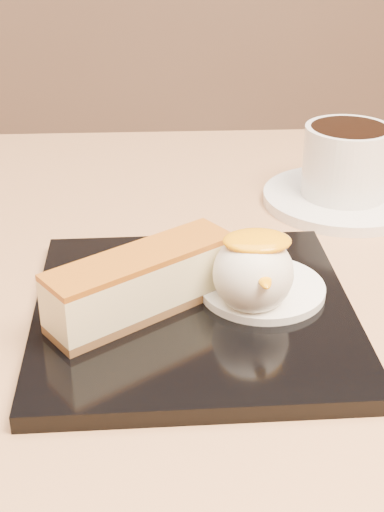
{
  "coord_description": "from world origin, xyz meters",
  "views": [
    {
      "loc": [
        0.03,
        -0.44,
        1.0
      ],
      "look_at": [
        0.05,
        -0.0,
        0.76
      ],
      "focal_mm": 50.0,
      "sensor_mm": 36.0,
      "label": 1
    }
  ],
  "objects": [
    {
      "name": "table",
      "position": [
        0.0,
        0.0,
        0.56
      ],
      "size": [
        0.8,
        0.8,
        0.72
      ],
      "color": "black",
      "rests_on": "ground"
    },
    {
      "name": "mint_sprig",
      "position": [
        0.07,
        0.02,
        0.74
      ],
      "size": [
        0.03,
        0.02,
        0.0
      ],
      "color": "#32892C",
      "rests_on": "cream_smear"
    },
    {
      "name": "cheesecake",
      "position": [
        0.01,
        -0.03,
        0.75
      ],
      "size": [
        0.13,
        0.11,
        0.04
      ],
      "rotation": [
        0.0,
        0.0,
        0.62
      ],
      "color": "brown",
      "rests_on": "dessert_plate"
    },
    {
      "name": "cream_smear",
      "position": [
        0.1,
        -0.01,
        0.73
      ],
      "size": [
        0.09,
        0.09,
        0.01
      ],
      "primitive_type": "cylinder",
      "color": "white",
      "rests_on": "dessert_plate"
    },
    {
      "name": "dessert_plate",
      "position": [
        0.05,
        -0.02,
        0.73
      ],
      "size": [
        0.22,
        0.22,
        0.01
      ],
      "primitive_type": "cube",
      "rotation": [
        0.0,
        0.0,
        0.02
      ],
      "color": "black",
      "rests_on": "table"
    },
    {
      "name": "ice_cream_scoop",
      "position": [
        0.09,
        -0.03,
        0.76
      ],
      "size": [
        0.05,
        0.05,
        0.05
      ],
      "primitive_type": "sphere",
      "color": "white",
      "rests_on": "cream_smear"
    },
    {
      "name": "saucer",
      "position": [
        0.2,
        0.17,
        0.72
      ],
      "size": [
        0.15,
        0.15,
        0.01
      ],
      "primitive_type": "cylinder",
      "color": "white",
      "rests_on": "table"
    },
    {
      "name": "coffee_cup",
      "position": [
        0.2,
        0.17,
        0.76
      ],
      "size": [
        0.11,
        0.08,
        0.07
      ],
      "rotation": [
        0.0,
        0.0,
        0.19
      ],
      "color": "white",
      "rests_on": "saucer"
    },
    {
      "name": "mango_sauce",
      "position": [
        0.09,
        -0.02,
        0.78
      ],
      "size": [
        0.05,
        0.04,
        0.01
      ],
      "primitive_type": "ellipsoid",
      "color": "#FB9C07",
      "rests_on": "ice_cream_scoop"
    }
  ]
}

